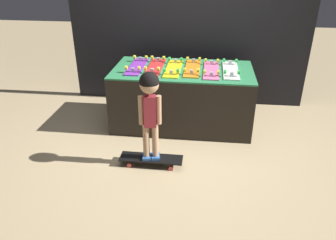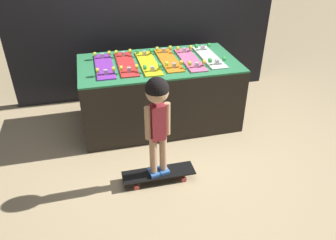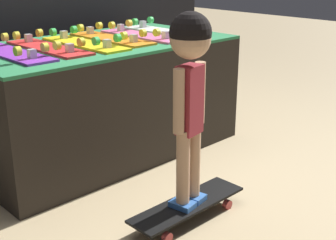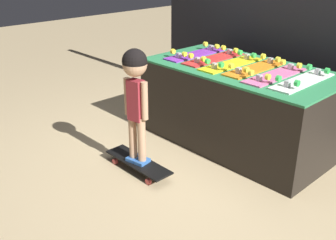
# 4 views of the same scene
# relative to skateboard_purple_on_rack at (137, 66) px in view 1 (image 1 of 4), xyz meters

# --- Properties ---
(ground_plane) EXTENTS (16.00, 16.00, 0.00)m
(ground_plane) POSITION_rel_skateboard_purple_on_rack_xyz_m (0.62, -0.65, -0.80)
(ground_plane) COLOR tan
(back_wall) EXTENTS (3.60, 0.10, 2.24)m
(back_wall) POSITION_rel_skateboard_purple_on_rack_xyz_m (0.62, 0.82, 0.32)
(back_wall) COLOR black
(back_wall) RESTS_ON ground_plane
(display_rack) EXTENTS (1.84, 0.99, 0.79)m
(display_rack) POSITION_rel_skateboard_purple_on_rack_xyz_m (0.62, -0.01, -0.41)
(display_rack) COLOR black
(display_rack) RESTS_ON ground_plane
(skateboard_purple_on_rack) EXTENTS (0.20, 0.75, 0.09)m
(skateboard_purple_on_rack) POSITION_rel_skateboard_purple_on_rack_xyz_m (0.00, 0.00, 0.00)
(skateboard_purple_on_rack) COLOR purple
(skateboard_purple_on_rack) RESTS_ON display_rack
(skateboard_red_on_rack) EXTENTS (0.20, 0.75, 0.09)m
(skateboard_red_on_rack) POSITION_rel_skateboard_purple_on_rack_xyz_m (0.25, 0.01, 0.00)
(skateboard_red_on_rack) COLOR red
(skateboard_red_on_rack) RESTS_ON display_rack
(skateboard_yellow_on_rack) EXTENTS (0.20, 0.75, 0.09)m
(skateboard_yellow_on_rack) POSITION_rel_skateboard_purple_on_rack_xyz_m (0.50, -0.03, 0.00)
(skateboard_yellow_on_rack) COLOR yellow
(skateboard_yellow_on_rack) RESTS_ON display_rack
(skateboard_orange_on_rack) EXTENTS (0.20, 0.75, 0.09)m
(skateboard_orange_on_rack) POSITION_rel_skateboard_purple_on_rack_xyz_m (0.74, 0.01, 0.00)
(skateboard_orange_on_rack) COLOR orange
(skateboard_orange_on_rack) RESTS_ON display_rack
(skateboard_pink_on_rack) EXTENTS (0.20, 0.75, 0.09)m
(skateboard_pink_on_rack) POSITION_rel_skateboard_purple_on_rack_xyz_m (0.99, -0.04, 0.00)
(skateboard_pink_on_rack) COLOR pink
(skateboard_pink_on_rack) RESTS_ON display_rack
(skateboard_white_on_rack) EXTENTS (0.20, 0.75, 0.09)m
(skateboard_white_on_rack) POSITION_rel_skateboard_purple_on_rack_xyz_m (1.24, -0.01, 0.00)
(skateboard_white_on_rack) COLOR white
(skateboard_white_on_rack) RESTS_ON display_rack
(skateboard_on_floor) EXTENTS (0.71, 0.20, 0.09)m
(skateboard_on_floor) POSITION_rel_skateboard_purple_on_rack_xyz_m (0.37, -1.11, -0.73)
(skateboard_on_floor) COLOR black
(skateboard_on_floor) RESTS_ON ground_plane
(child) EXTENTS (0.24, 0.20, 1.01)m
(child) POSITION_rel_skateboard_purple_on_rack_xyz_m (0.37, -1.11, -0.01)
(child) COLOR #3870C6
(child) RESTS_ON skateboard_on_floor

